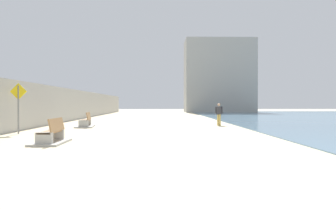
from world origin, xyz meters
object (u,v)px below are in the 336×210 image
object	(u,v)px
pedestrian_sign	(18,102)
bench_far	(85,124)
bench_near	(51,137)
person_walking	(219,113)

from	to	relation	value
pedestrian_sign	bench_far	bearing A→B (deg)	62.76
bench_near	person_walking	xyz separation A→B (m)	(8.31, 9.76, 0.66)
bench_near	pedestrian_sign	world-z (taller)	pedestrian_sign
person_walking	pedestrian_sign	bearing A→B (deg)	-153.04
bench_near	pedestrian_sign	xyz separation A→B (m)	(-3.02, 3.99, 1.37)
person_walking	pedestrian_sign	distance (m)	12.74
person_walking	pedestrian_sign	world-z (taller)	pedestrian_sign
bench_near	pedestrian_sign	bearing A→B (deg)	127.11
bench_far	pedestrian_sign	size ratio (longest dim) A/B	0.85
bench_far	person_walking	xyz separation A→B (m)	(9.00, 1.24, 0.66)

